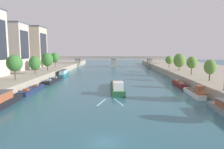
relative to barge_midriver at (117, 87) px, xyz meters
name	(u,v)px	position (x,y,z in m)	size (l,w,h in m)	color
ground_plane	(105,142)	(-1.73, -31.44, -0.97)	(400.00, 400.00, 0.00)	#2D6070
quay_left	(8,75)	(-42.35, 23.56, 0.30)	(36.00, 170.00, 2.53)	#A89E89
quay_right	(218,75)	(38.88, 23.56, 0.30)	(36.00, 170.00, 2.53)	#A89E89
barge_midriver	(117,87)	(0.00, 0.00, 0.00)	(4.04, 18.90, 3.19)	#235633
wake_behind_barge	(110,102)	(-1.59, -12.56, -0.96)	(5.59, 6.02, 0.03)	#A0CCD6
moored_boat_left_midway	(32,90)	(-22.60, -1.84, -0.46)	(2.48, 13.60, 2.06)	#1E284C
moored_boat_left_upstream	(52,80)	(-22.13, 14.55, -0.44)	(2.85, 14.11, 2.11)	black
moored_boat_left_downstream	(64,73)	(-21.94, 29.37, 0.17)	(2.73, 12.13, 2.75)	#23666B
moored_boat_right_gap_after	(195,92)	(18.55, -6.44, -0.08)	(2.30, 11.44, 3.06)	silver
moored_boat_right_downstream	(179,84)	(18.86, 6.79, -0.31)	(2.29, 10.59, 2.36)	maroon
tree_left_third	(14,63)	(-28.86, 2.21, 6.30)	(4.33, 4.33, 7.09)	brown
tree_left_nearest	(35,63)	(-28.34, 15.38, 5.40)	(3.89, 3.89, 6.31)	brown
tree_left_second	(47,60)	(-28.28, 28.41, 5.98)	(4.64, 4.64, 7.28)	brown
tree_left_past_mid	(55,57)	(-29.07, 41.80, 6.31)	(3.87, 3.87, 7.07)	brown
tree_right_second	(210,67)	(25.62, 1.77, 5.32)	(3.26, 3.26, 5.85)	brown
tree_right_distant	(192,63)	(25.59, 15.37, 5.67)	(3.50, 3.50, 6.16)	brown
tree_right_end_of_row	(179,60)	(25.76, 29.67, 5.64)	(4.76, 4.76, 6.91)	brown
tree_right_far	(169,60)	(25.21, 43.31, 5.11)	(3.69, 3.69, 5.50)	brown
lamppost_right_bank	(224,79)	(22.50, -11.85, 3.90)	(0.28, 0.28, 4.25)	black
building_left_corner	(10,47)	(-43.64, 29.03, 11.28)	(12.67, 9.63, 19.40)	#BCB2A8
building_left_far_end	(28,47)	(-43.64, 46.24, 11.39)	(16.27, 11.23, 19.62)	beige
bridge_far	(113,60)	(-1.73, 73.64, 3.44)	(69.23, 4.40, 6.77)	#9E998E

